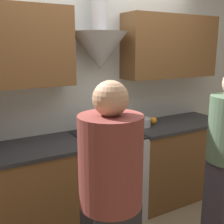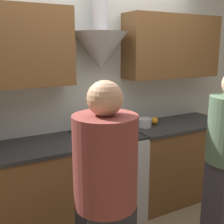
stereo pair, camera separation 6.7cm
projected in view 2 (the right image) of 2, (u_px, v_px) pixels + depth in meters
The scene contains 9 objects.
wall_back at pixel (92, 78), 2.96m from camera, with size 8.40×0.55×2.60m.
counter_left at pixel (4, 200), 2.50m from camera, with size 1.45×0.62×0.93m.
counter_right at pixel (175, 160), 3.40m from camera, with size 1.22×0.62×0.93m.
stove_range at pixel (107, 175), 2.98m from camera, with size 0.65×0.60×0.93m.
stock_pot at pixel (95, 130), 2.77m from camera, with size 0.22×0.22×0.12m.
mixing_bowl at pixel (120, 128), 2.93m from camera, with size 0.29×0.29×0.08m.
orange_fruit at pixel (155, 121), 3.22m from camera, with size 0.08×0.08×0.08m.
saucepan at pixel (144, 123), 3.12m from camera, with size 0.17×0.17×0.09m.
person_foreground_left at pixel (106, 206), 1.63m from camera, with size 0.36×0.36×1.63m.
Camera 2 is at (-1.26, -2.13, 1.79)m, focal length 45.00 mm.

